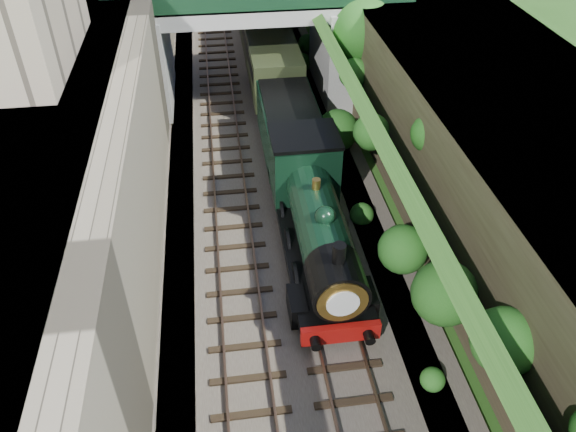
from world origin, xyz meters
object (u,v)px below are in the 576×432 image
Objects in this scene: tree at (363,31)px; tender at (290,132)px; locomotive at (316,220)px; road_bridge at (267,30)px.

tender is (-4.71, -5.04, -3.03)m from tree.
locomotive is (-4.71, -12.40, -2.75)m from tree.
locomotive reaches higher than tender.
tree is at bearing -26.80° from road_bridge.
tender is at bearing -133.09° from tree.
road_bridge is 15.07m from locomotive.
locomotive is 7.37m from tender.
road_bridge is at bearing 153.20° from tree.
tree reaches higher than tender.
tree is at bearing 46.91° from tender.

